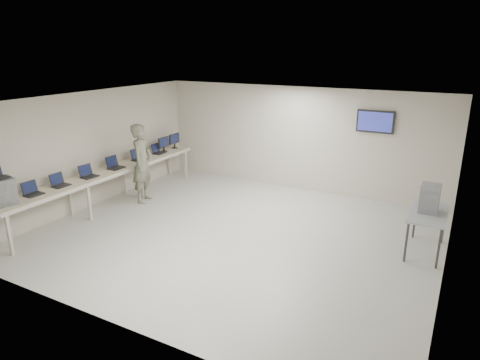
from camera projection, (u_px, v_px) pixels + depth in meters
The scene contains 14 objects.
room at pixel (238, 170), 8.67m from camera, with size 8.01×7.01×2.81m.
workbench at pixel (107, 174), 10.45m from camera, with size 0.76×6.00×0.90m.
equipment_box at pixel (0, 192), 8.13m from camera, with size 0.44×0.50×0.52m, color gray.
laptop_0 at pixel (32, 191), 8.74m from camera, with size 0.30×0.36×0.28m.
laptop_1 at pixel (59, 183), 9.29m from camera, with size 0.29×0.35×0.28m.
laptop_2 at pixel (88, 174), 9.92m from camera, with size 0.33×0.39×0.29m.
laptop_3 at pixel (114, 165), 10.63m from camera, with size 0.32×0.39×0.30m.
laptop_4 at pixel (138, 157), 11.40m from camera, with size 0.31×0.38×0.30m.
laptop_5 at pixel (158, 151), 12.10m from camera, with size 0.31×0.37×0.27m.
monitor_near at pixel (164, 143), 12.23m from camera, with size 0.19×0.43×0.42m.
monitor_far at pixel (174, 139), 12.66m from camera, with size 0.19×0.44×0.43m.
soldier at pixel (142, 163), 10.72m from camera, with size 0.73×0.48×2.00m, color #555A42.
side_table at pixel (428, 216), 8.07m from camera, with size 0.64×1.38×0.83m.
storage_bins at pixel (430, 198), 7.98m from camera, with size 0.34×0.37×0.53m.
Camera 1 is at (4.04, -7.25, 3.82)m, focal length 32.00 mm.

